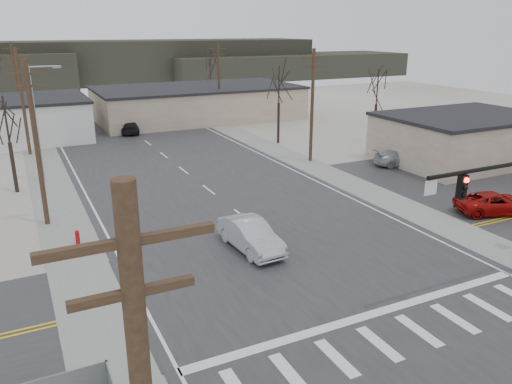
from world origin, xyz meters
The scene contains 27 objects.
ground centered at (0.00, 0.00, 0.00)m, with size 140.00×140.00×0.00m, color silver.
main_road centered at (0.00, 15.00, 0.02)m, with size 18.00×110.00×0.05m, color #2A292C.
cross_road centered at (0.00, 0.00, 0.02)m, with size 90.00×10.00×0.04m, color #2A292C.
parking_lot centered at (20.00, 6.00, 0.02)m, with size 18.00×20.00×0.03m, color #2A292C.
sidewalk_left centered at (-10.60, 20.00, 0.03)m, with size 3.00×90.00×0.06m, color gray.
sidewalk_right centered at (10.60, 20.00, 0.03)m, with size 3.00×90.00×0.06m, color gray.
fire_hydrant centered at (-10.20, 8.00, 0.45)m, with size 0.24×0.24×0.87m.
building_right_far centered at (10.00, 44.00, 2.15)m, with size 26.30×14.30×4.30m.
building_lot centered at (24.00, 12.00, 2.16)m, with size 14.30×10.30×4.30m.
upole_left_b centered at (-11.50, 12.00, 5.22)m, with size 2.20×0.30×10.00m.
upole_left_c centered at (-11.50, 32.00, 5.22)m, with size 2.20×0.30×10.00m.
upole_left_d centered at (-11.50, 52.00, 5.22)m, with size 2.20×0.30×10.00m.
upole_right_a centered at (11.50, 18.00, 5.22)m, with size 2.20×0.30×10.00m.
upole_right_b centered at (11.50, 40.00, 5.22)m, with size 2.20×0.30×10.00m.
streetlight_main centered at (-10.80, 22.00, 5.09)m, with size 2.40×0.25×9.00m.
tree_left_near centered at (-13.00, 20.00, 5.23)m, with size 3.30×3.30×7.35m.
tree_right_mid centered at (12.50, 26.00, 5.93)m, with size 3.74×3.74×8.33m.
tree_right_far centered at (15.00, 52.00, 5.58)m, with size 3.52×3.52×7.84m.
tree_lot centered at (22.00, 22.00, 5.58)m, with size 3.52×3.52×7.84m.
hill_center centered at (15.00, 96.00, 4.50)m, with size 80.00×18.00×9.00m, color #333026.
hill_right centered at (50.00, 90.00, 2.75)m, with size 60.00×18.00×5.50m, color #333026.
sedan_crossing centered at (-1.73, 3.05, 0.87)m, with size 1.75×5.01×1.65m, color #A6ABB0.
car_far_a centered at (-0.36, 37.98, 0.75)m, with size 1.98×4.86×1.41m, color black.
car_far_b centered at (-7.50, 52.82, 0.81)m, with size 1.80×4.46×1.52m, color black.
car_parked_red centered at (15.10, 1.09, 0.73)m, with size 2.31×5.01×1.39m, color #980908.
car_parked_dark_a centered at (20.70, 10.79, 0.74)m, with size 1.66×4.13×1.41m, color black.
car_parked_silver centered at (17.90, 13.00, 0.75)m, with size 2.00×4.91×1.43m, color #A0A4AB.
Camera 1 is at (-12.56, -19.69, 11.68)m, focal length 35.00 mm.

